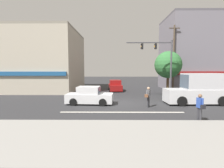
% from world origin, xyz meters
% --- Properties ---
extents(ground_plane, '(120.00, 120.00, 0.00)m').
position_xyz_m(ground_plane, '(0.00, 0.00, 0.00)').
color(ground_plane, '#2B2B2D').
extents(lane_marking_stripe, '(9.00, 0.24, 0.01)m').
position_xyz_m(lane_marking_stripe, '(0.00, -3.50, 0.00)').
color(lane_marking_stripe, silver).
rests_on(lane_marking_stripe, ground).
extents(sidewalk_curb, '(40.00, 5.00, 0.16)m').
position_xyz_m(sidewalk_curb, '(0.00, -8.50, 0.08)').
color(sidewalk_curb, gray).
rests_on(sidewalk_curb, ground).
extents(building_left_block, '(10.00, 11.48, 8.79)m').
position_xyz_m(building_left_block, '(-11.01, 10.59, 4.39)').
color(building_left_block, '#B7AD99').
rests_on(building_left_block, ground).
extents(building_right_corner, '(10.52, 8.34, 11.16)m').
position_xyz_m(building_right_corner, '(12.79, 11.89, 5.58)').
color(building_right_corner, slate).
rests_on(building_right_corner, ground).
extents(street_tree, '(3.32, 3.32, 5.34)m').
position_xyz_m(street_tree, '(6.12, 5.70, 3.67)').
color(street_tree, '#4C3823').
rests_on(street_tree, ground).
extents(utility_pole_near_left, '(1.40, 0.22, 8.12)m').
position_xyz_m(utility_pole_near_left, '(-7.59, 5.70, 4.21)').
color(utility_pole_near_left, brown).
rests_on(utility_pole_near_left, ground).
extents(utility_pole_far_right, '(1.40, 0.22, 8.93)m').
position_xyz_m(utility_pole_far_right, '(7.41, 7.58, 4.61)').
color(utility_pole_far_right, brown).
rests_on(utility_pole_far_right, ground).
extents(traffic_light_mast, '(4.89, 0.25, 6.20)m').
position_xyz_m(traffic_light_mast, '(4.59, 2.89, 4.18)').
color(traffic_light_mast, '#47474C').
rests_on(traffic_light_mast, ground).
extents(sedan_waiting_far, '(4.20, 2.08, 1.58)m').
position_xyz_m(sedan_waiting_far, '(-2.76, -0.47, 0.71)').
color(sedan_waiting_far, silver).
rests_on(sedan_waiting_far, ground).
extents(sedan_crossing_center, '(2.12, 4.22, 1.58)m').
position_xyz_m(sedan_crossing_center, '(-0.37, 9.33, 0.71)').
color(sedan_crossing_center, maroon).
rests_on(sedan_crossing_center, ground).
extents(box_truck_crossing_rightbound, '(5.65, 2.35, 2.75)m').
position_xyz_m(box_truck_crossing_rightbound, '(7.08, -0.31, 1.25)').
color(box_truck_crossing_rightbound, silver).
rests_on(box_truck_crossing_rightbound, ground).
extents(pedestrian_foreground_with_bag, '(0.32, 0.69, 1.67)m').
position_xyz_m(pedestrian_foreground_with_bag, '(4.44, -5.88, 0.95)').
color(pedestrian_foreground_with_bag, '#333338').
rests_on(pedestrian_foreground_with_bag, ground).
extents(pedestrian_mid_crossing, '(0.54, 0.62, 1.67)m').
position_xyz_m(pedestrian_mid_crossing, '(2.24, -1.78, 0.95)').
color(pedestrian_mid_crossing, '#333338').
rests_on(pedestrian_mid_crossing, ground).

